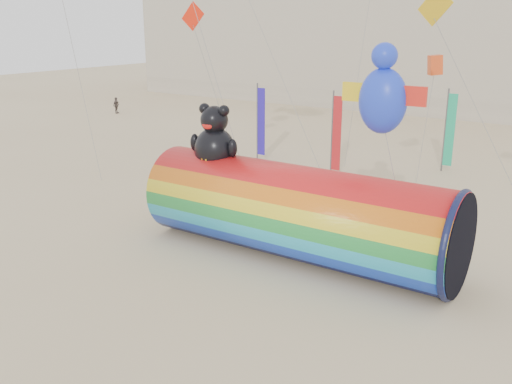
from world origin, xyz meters
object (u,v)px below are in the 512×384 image
Objects in this scene: windsock_assembly at (296,210)px; kite_handler at (381,234)px; hotel_building at (386,9)px; fabric_bundle at (364,264)px.

kite_handler is (2.87, 1.91, -1.05)m from windsock_assembly.
kite_handler is at bearing -67.89° from hotel_building.
fabric_bundle is at bearing -68.63° from hotel_building.
windsock_assembly is 3.60m from kite_handler.
windsock_assembly is 4.92× the size of fabric_bundle.
hotel_building is at bearing -75.88° from kite_handler.
windsock_assembly is 6.99× the size of kite_handler.
windsock_assembly is at bearing 25.64° from kite_handler.
hotel_building is 4.69× the size of windsock_assembly.
hotel_building is 48.29m from fabric_bundle.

